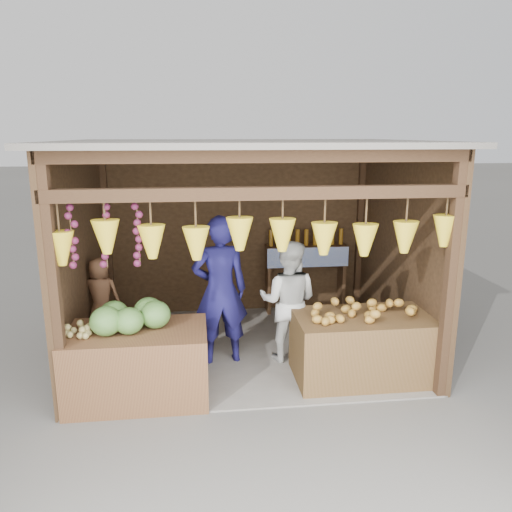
# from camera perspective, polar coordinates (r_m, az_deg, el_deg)

# --- Properties ---
(ground) EXTENTS (80.00, 80.00, 0.00)m
(ground) POSITION_cam_1_polar(r_m,az_deg,el_deg) (6.65, -1.03, -10.53)
(ground) COLOR #514F49
(ground) RESTS_ON ground
(stall_structure) EXTENTS (4.30, 3.30, 2.66)m
(stall_structure) POSITION_cam_1_polar(r_m,az_deg,el_deg) (6.11, -1.37, 3.68)
(stall_structure) COLOR slate
(stall_structure) RESTS_ON ground
(back_shelf) EXTENTS (1.25, 0.32, 1.32)m
(back_shelf) POSITION_cam_1_polar(r_m,az_deg,el_deg) (7.72, 5.73, -0.25)
(back_shelf) COLOR #382314
(back_shelf) RESTS_ON ground
(counter_left) EXTENTS (1.45, 0.85, 0.76)m
(counter_left) POSITION_cam_1_polar(r_m,az_deg,el_deg) (5.50, -13.32, -11.95)
(counter_left) COLOR #4C2A19
(counter_left) RESTS_ON ground
(counter_right) EXTENTS (1.52, 0.85, 0.76)m
(counter_right) POSITION_cam_1_polar(r_m,az_deg,el_deg) (5.88, 11.99, -10.17)
(counter_right) COLOR #453017
(counter_right) RESTS_ON ground
(stool) EXTENTS (0.32, 0.32, 0.30)m
(stool) POSITION_cam_1_polar(r_m,az_deg,el_deg) (6.71, -16.90, -9.52)
(stool) COLOR black
(stool) RESTS_ON ground
(man_standing) EXTENTS (0.71, 0.51, 1.83)m
(man_standing) POSITION_cam_1_polar(r_m,az_deg,el_deg) (5.98, -4.14, -3.98)
(man_standing) COLOR #16144B
(man_standing) RESTS_ON ground
(woman_standing) EXTENTS (0.89, 0.79, 1.51)m
(woman_standing) POSITION_cam_1_polar(r_m,az_deg,el_deg) (6.09, 3.71, -5.20)
(woman_standing) COLOR silver
(woman_standing) RESTS_ON ground
(vendor_seated) EXTENTS (0.52, 0.38, 0.97)m
(vendor_seated) POSITION_cam_1_polar(r_m,az_deg,el_deg) (6.49, -17.29, -4.36)
(vendor_seated) COLOR brown
(vendor_seated) RESTS_ON stool
(melon_pile) EXTENTS (1.00, 0.50, 0.32)m
(melon_pile) POSITION_cam_1_polar(r_m,az_deg,el_deg) (5.34, -14.26, -6.48)
(melon_pile) COLOR #214B14
(melon_pile) RESTS_ON counter_left
(tanfruit_pile) EXTENTS (0.34, 0.40, 0.13)m
(tanfruit_pile) POSITION_cam_1_polar(r_m,az_deg,el_deg) (5.40, -19.68, -7.74)
(tanfruit_pile) COLOR olive
(tanfruit_pile) RESTS_ON counter_left
(mango_pile) EXTENTS (1.40, 0.64, 0.22)m
(mango_pile) POSITION_cam_1_polar(r_m,az_deg,el_deg) (5.72, 12.51, -5.64)
(mango_pile) COLOR #AB3816
(mango_pile) RESTS_ON counter_right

